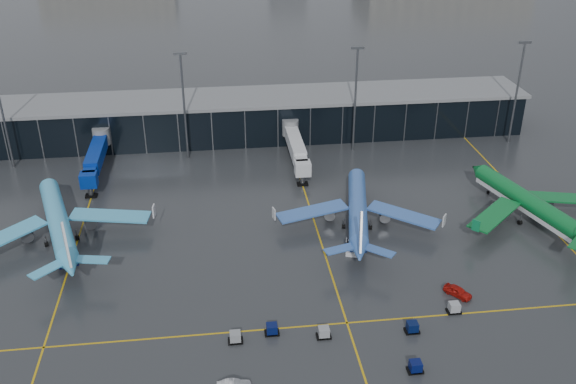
{
  "coord_description": "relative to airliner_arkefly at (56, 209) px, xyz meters",
  "views": [
    {
      "loc": [
        -8.62,
        -91.28,
        62.96
      ],
      "look_at": [
        5.0,
        18.0,
        6.0
      ],
      "focal_mm": 40.0,
      "sensor_mm": 36.0,
      "label": 1
    }
  ],
  "objects": [
    {
      "name": "airliner_aer_lingus",
      "position": [
        89.78,
        -3.31,
        -0.33
      ],
      "size": [
        42.23,
        45.47,
        11.67
      ],
      "primitive_type": null,
      "rotation": [
        0.0,
        0.0,
        0.27
      ],
      "color": "#0C6B2C",
      "rests_on": "ground"
    },
    {
      "name": "service_van_red",
      "position": [
        67.51,
        -26.47,
        -5.36
      ],
      "size": [
        4.43,
        4.88,
        1.61
      ],
      "primitive_type": "imported",
      "rotation": [
        0.0,
        0.0,
        0.67
      ],
      "color": "#AD130D",
      "rests_on": "ground"
    },
    {
      "name": "terminal_pier",
      "position": [
        38.22,
        45.88,
        -0.74
      ],
      "size": [
        142.0,
        17.0,
        10.7
      ],
      "color": "black",
      "rests_on": "ground"
    },
    {
      "name": "airliner_arkefly",
      "position": [
        0.0,
        0.0,
        0.0
      ],
      "size": [
        45.45,
        48.69,
        12.33
      ],
      "primitive_type": null,
      "rotation": [
        0.0,
        0.0,
        0.3
      ],
      "color": "#45B1E2",
      "rests_on": "ground"
    },
    {
      "name": "baggage_carts",
      "position": [
        48.33,
        -34.49,
        -5.4
      ],
      "size": [
        36.54,
        13.49,
        1.7
      ],
      "color": "black",
      "rests_on": "ground"
    },
    {
      "name": "mobile_airstair",
      "position": [
        53.35,
        -11.72,
        -5.39
      ],
      "size": [
        3.15,
        3.76,
        3.45
      ],
      "rotation": [
        0.0,
        0.0,
        -0.34
      ],
      "color": "silver",
      "rests_on": "ground"
    },
    {
      "name": "airliner_klm_near",
      "position": [
        56.3,
        -1.73,
        -0.4
      ],
      "size": [
        39.86,
        43.41,
        11.52
      ],
      "primitive_type": null,
      "rotation": [
        0.0,
        0.0,
        -0.2
      ],
      "color": "#3968BC",
      "rests_on": "ground"
    },
    {
      "name": "flood_masts",
      "position": [
        43.22,
        33.88,
        7.65
      ],
      "size": [
        203.0,
        0.5,
        25.5
      ],
      "color": "#595B60",
      "rests_on": "ground"
    },
    {
      "name": "ground",
      "position": [
        38.22,
        -16.12,
        -6.16
      ],
      "size": [
        600.0,
        600.0,
        0.0
      ],
      "primitive_type": "plane",
      "color": "#282B2D",
      "rests_on": "ground"
    },
    {
      "name": "jet_bridges",
      "position": [
        3.22,
        26.87,
        -1.61
      ],
      "size": [
        94.0,
        27.5,
        7.2
      ],
      "color": "#595B60",
      "rests_on": "ground"
    },
    {
      "name": "taxi_lines",
      "position": [
        48.22,
        -5.51,
        -6.15
      ],
      "size": [
        220.0,
        120.0,
        0.02
      ],
      "color": "gold",
      "rests_on": "ground"
    }
  ]
}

